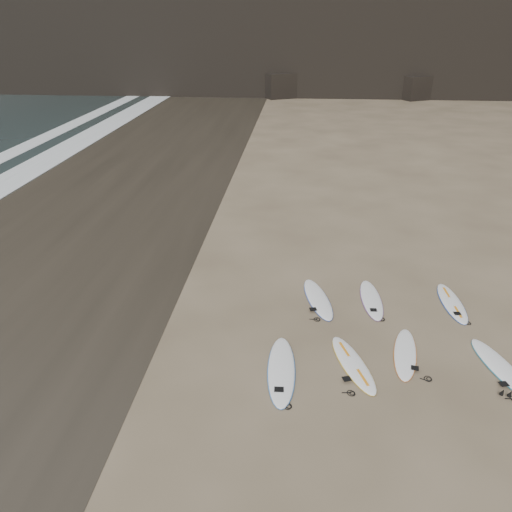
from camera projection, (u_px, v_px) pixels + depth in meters
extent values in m
plane|color=#897559|center=(431.00, 361.00, 12.50)|extent=(240.00, 240.00, 0.00)
cube|color=#383026|center=(85.00, 208.00, 22.48)|extent=(12.00, 200.00, 0.01)
cube|color=black|center=(412.00, 87.00, 51.77)|extent=(4.23, 4.46, 2.33)
cube|color=black|center=(277.00, 85.00, 52.81)|extent=(4.49, 4.76, 2.49)
ellipsoid|color=white|center=(281.00, 370.00, 12.10)|extent=(0.74, 2.72, 0.10)
ellipsoid|color=white|center=(353.00, 364.00, 12.32)|extent=(1.28, 2.43, 0.09)
ellipsoid|color=white|center=(405.00, 353.00, 12.71)|extent=(0.95, 2.33, 0.08)
ellipsoid|color=white|center=(501.00, 367.00, 12.19)|extent=(1.19, 2.52, 0.09)
ellipsoid|color=white|center=(318.00, 299.00, 15.16)|extent=(1.16, 2.56, 0.09)
ellipsoid|color=white|center=(371.00, 299.00, 15.13)|extent=(0.66, 2.41, 0.09)
ellipsoid|color=white|center=(452.00, 303.00, 14.95)|extent=(0.65, 2.37, 0.08)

